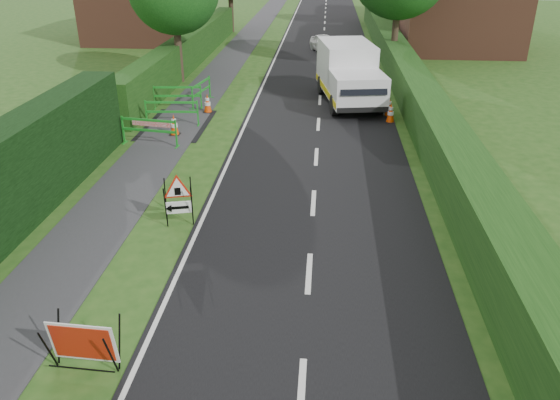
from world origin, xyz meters
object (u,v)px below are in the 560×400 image
object	(u,v)px
triangle_sign	(177,197)
hatchback_car	(325,43)
red_rect_sign	(83,344)
works_van	(349,73)

from	to	relation	value
triangle_sign	hatchback_car	distance (m)	23.77
red_rect_sign	works_van	size ratio (longest dim) A/B	0.21
red_rect_sign	works_van	xyz separation A→B (m)	(4.88, 17.04, 0.75)
hatchback_car	works_van	bearing A→B (deg)	-102.93
works_van	hatchback_car	world-z (taller)	works_van
red_rect_sign	hatchback_car	size ratio (longest dim) A/B	0.37
red_rect_sign	triangle_sign	xyz separation A→B (m)	(0.29, 5.12, 0.28)
red_rect_sign	triangle_sign	world-z (taller)	triangle_sign
red_rect_sign	hatchback_car	bearing A→B (deg)	85.45
triangle_sign	works_van	distance (m)	12.78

